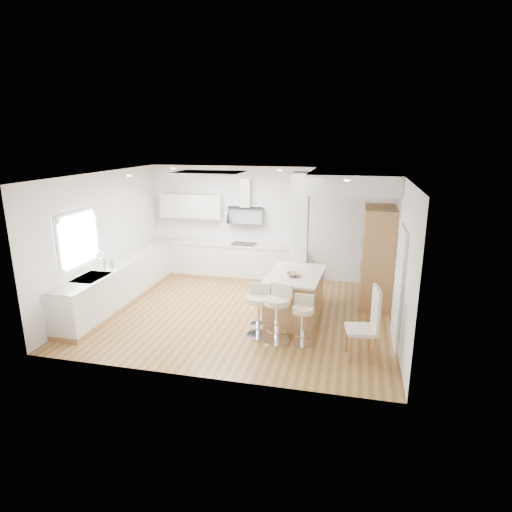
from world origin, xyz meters
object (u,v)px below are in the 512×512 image
(peninsula, at_px, (295,296))
(bar_stool_b, at_px, (278,311))
(bar_stool_a, at_px, (259,308))
(dining_chair, at_px, (369,321))
(bar_stool_c, at_px, (303,318))

(peninsula, height_order, bar_stool_b, bar_stool_b)
(peninsula, relative_size, bar_stool_a, 1.65)
(bar_stool_b, xyz_separation_m, dining_chair, (1.52, -0.26, 0.07))
(bar_stool_a, distance_m, bar_stool_c, 0.82)
(peninsula, xyz_separation_m, bar_stool_b, (-0.15, -1.06, 0.11))
(bar_stool_c, bearing_deg, bar_stool_b, -178.70)
(bar_stool_c, distance_m, dining_chair, 1.13)
(bar_stool_c, xyz_separation_m, dining_chair, (1.08, -0.27, 0.16))
(bar_stool_c, bearing_deg, dining_chair, -13.95)
(bar_stool_a, xyz_separation_m, bar_stool_c, (0.81, -0.13, -0.05))
(peninsula, xyz_separation_m, bar_stool_a, (-0.52, -0.92, 0.07))
(bar_stool_a, distance_m, bar_stool_b, 0.40)
(bar_stool_c, relative_size, dining_chair, 0.71)
(bar_stool_a, bearing_deg, bar_stool_b, -18.92)
(bar_stool_a, distance_m, dining_chair, 1.94)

